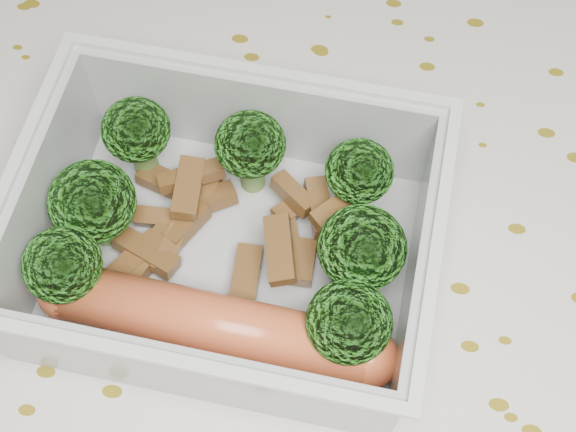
# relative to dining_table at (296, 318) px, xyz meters

# --- Properties ---
(dining_table) EXTENTS (1.40, 0.90, 0.75)m
(dining_table) POSITION_rel_dining_table_xyz_m (0.00, 0.00, 0.00)
(dining_table) COLOR brown
(dining_table) RESTS_ON ground
(tablecloth) EXTENTS (1.46, 0.96, 0.19)m
(tablecloth) POSITION_rel_dining_table_xyz_m (0.00, 0.00, 0.05)
(tablecloth) COLOR silver
(tablecloth) RESTS_ON dining_table
(lunch_container) EXTENTS (0.20, 0.16, 0.07)m
(lunch_container) POSITION_rel_dining_table_xyz_m (-0.03, -0.01, 0.11)
(lunch_container) COLOR silver
(lunch_container) RESTS_ON tablecloth
(broccoli_florets) EXTENTS (0.17, 0.12, 0.05)m
(broccoli_florets) POSITION_rel_dining_table_xyz_m (-0.03, -0.00, 0.13)
(broccoli_florets) COLOR #608C3F
(broccoli_florets) RESTS_ON lunch_container
(meat_pile) EXTENTS (0.12, 0.07, 0.03)m
(meat_pile) POSITION_rel_dining_table_xyz_m (-0.04, 0.00, 0.10)
(meat_pile) COLOR brown
(meat_pile) RESTS_ON lunch_container
(sausage) EXTENTS (0.17, 0.04, 0.03)m
(sausage) POSITION_rel_dining_table_xyz_m (-0.03, -0.05, 0.11)
(sausage) COLOR #CE5830
(sausage) RESTS_ON lunch_container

